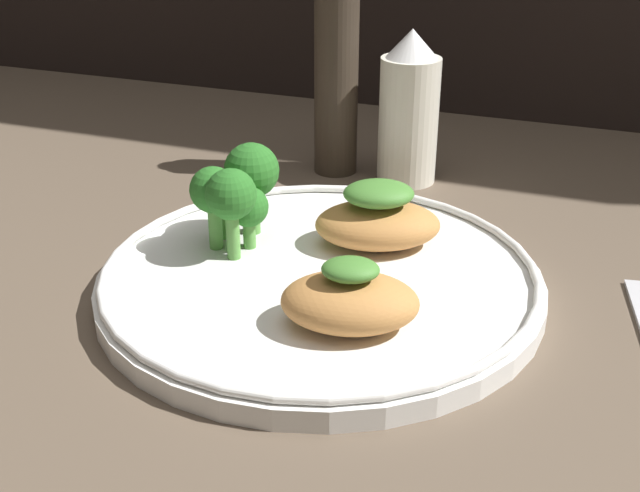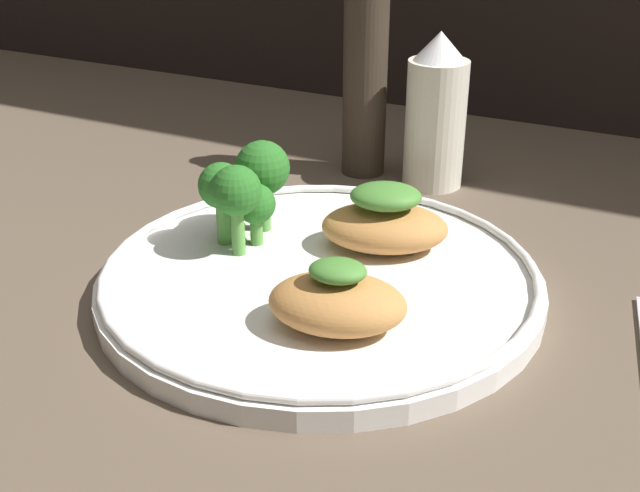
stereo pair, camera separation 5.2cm
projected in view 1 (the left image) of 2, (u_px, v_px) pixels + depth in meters
ground_plane at (320, 298)px, 54.07cm from camera, size 180.00×180.00×1.00cm
plate at (320, 278)px, 53.41cm from camera, size 29.51×29.51×2.00cm
grilled_meat_front at (350, 300)px, 46.67cm from camera, size 9.45×7.86×4.31cm
grilled_meat_middle at (378, 220)px, 56.25cm from camera, size 10.44×8.87×4.75cm
broccoli_bunch at (237, 188)px, 55.47cm from camera, size 5.22×7.55×6.84cm
sauce_bottle at (404, 110)px, 69.40cm from camera, size 5.19×5.19×13.41cm
pepper_grinder at (336, 74)px, 70.25cm from camera, size 3.88×3.88×19.34cm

